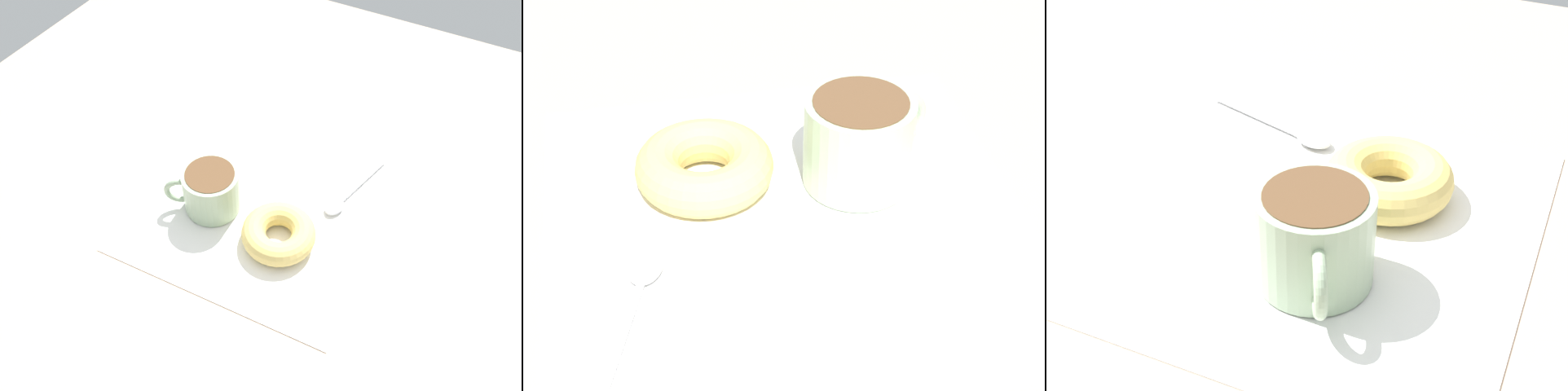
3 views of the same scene
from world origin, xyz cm
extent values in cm
cube|color=tan|center=(0.00, 0.00, -1.00)|extent=(120.00, 120.00, 2.00)
cube|color=white|center=(-0.15, 2.73, 0.15)|extent=(36.46, 36.46, 0.30)
cylinder|color=#9EB793|center=(3.53, -3.54, 3.83)|extent=(8.37, 8.37, 7.06)
cylinder|color=brown|center=(3.53, -3.54, 7.16)|extent=(7.17, 7.17, 0.60)
torus|color=#9EB793|center=(5.75, -7.55, 3.83)|extent=(3.14, 4.68, 4.85)
torus|color=#E5C66B|center=(4.61, 8.15, 2.04)|extent=(10.62, 10.62, 3.48)
ellipsoid|color=silver|center=(-4.54, 13.00, 0.75)|extent=(4.10, 3.25, 0.90)
cylinder|color=silver|center=(-11.45, 14.86, 0.58)|extent=(11.67, 3.64, 0.56)
camera|label=1|loc=(42.47, 25.62, 60.99)|focal=35.00mm
camera|label=2|loc=(-48.96, 10.23, 41.70)|focal=60.00mm
camera|label=3|loc=(20.41, -38.94, 34.95)|focal=50.00mm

